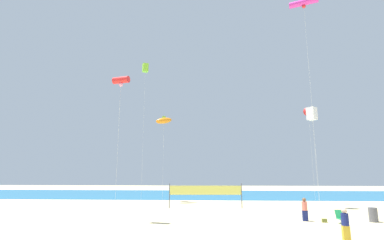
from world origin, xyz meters
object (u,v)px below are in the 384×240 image
(beachgoer_coral_shirt, at_px, (305,209))
(folding_beach_chair, at_px, (340,216))
(kite_red_delta, at_px, (308,111))
(trash_barrel, at_px, (373,215))
(kite_lime_box, at_px, (145,68))
(volleyball_net, at_px, (205,191))
(beachgoer_navy_shirt, at_px, (345,223))
(kite_magenta_tube, at_px, (304,3))
(beach_handbag, at_px, (324,221))
(kite_white_box, at_px, (312,114))
(kite_red_tube, at_px, (121,81))
(kite_orange_inflatable, at_px, (164,121))

(beachgoer_coral_shirt, xyz_separation_m, folding_beach_chair, (2.13, -0.83, -0.42))
(kite_red_delta, bearing_deg, folding_beach_chair, -102.96)
(trash_barrel, relative_size, kite_lime_box, 0.06)
(folding_beach_chair, bearing_deg, volleyball_net, 129.52)
(beachgoer_navy_shirt, distance_m, kite_red_delta, 20.79)
(kite_red_delta, distance_m, kite_magenta_tube, 14.32)
(folding_beach_chair, height_order, beach_handbag, folding_beach_chair)
(beachgoer_coral_shirt, xyz_separation_m, kite_magenta_tube, (0.99, -0.34, 16.39))
(beachgoer_coral_shirt, distance_m, kite_white_box, 12.31)
(kite_white_box, bearing_deg, kite_lime_box, 163.32)
(kite_red_tube, distance_m, kite_orange_inflatable, 13.37)
(kite_red_delta, relative_size, kite_magenta_tube, 0.64)
(beachgoer_navy_shirt, distance_m, kite_red_tube, 17.54)
(volleyball_net, relative_size, kite_white_box, 0.71)
(folding_beach_chair, xyz_separation_m, kite_red_delta, (2.89, 12.55, 10.22))
(kite_red_delta, height_order, kite_lime_box, kite_lime_box)
(volleyball_net, bearing_deg, trash_barrel, -31.00)
(beach_handbag, height_order, kite_red_delta, kite_red_delta)
(beachgoer_coral_shirt, distance_m, kite_orange_inflatable, 19.47)
(trash_barrel, height_order, kite_white_box, kite_white_box)
(kite_lime_box, bearing_deg, beachgoer_navy_shirt, -51.49)
(trash_barrel, height_order, kite_magenta_tube, kite_magenta_tube)
(kite_red_tube, xyz_separation_m, kite_lime_box, (-1.62, 14.85, 6.80))
(volleyball_net, relative_size, kite_orange_inflatable, 0.71)
(kite_red_tube, height_order, kite_white_box, kite_red_tube)
(folding_beach_chair, distance_m, kite_orange_inflatable, 21.56)
(beachgoer_navy_shirt, bearing_deg, beach_handbag, -131.14)
(beachgoer_navy_shirt, xyz_separation_m, kite_white_box, (3.81, 13.71, 8.70))
(kite_red_tube, bearing_deg, beachgoer_navy_shirt, -18.48)
(kite_red_tube, distance_m, kite_white_box, 19.91)
(beachgoer_navy_shirt, xyz_separation_m, kite_orange_inflatable, (-12.61, 17.93, 8.92))
(beach_handbag, bearing_deg, beachgoer_navy_shirt, -100.67)
(kite_red_tube, bearing_deg, beachgoer_coral_shirt, 5.39)
(beach_handbag, bearing_deg, kite_magenta_tube, 132.52)
(beach_handbag, xyz_separation_m, kite_white_box, (2.79, 8.28, 9.45))
(kite_magenta_tube, height_order, kite_white_box, kite_magenta_tube)
(kite_red_delta, bearing_deg, volleyball_net, -159.86)
(beach_handbag, bearing_deg, volleyball_net, 137.80)
(kite_orange_inflatable, bearing_deg, beach_handbag, -42.55)
(kite_red_tube, height_order, kite_magenta_tube, kite_magenta_tube)
(kite_magenta_tube, bearing_deg, kite_lime_box, 139.68)
(kite_red_delta, relative_size, kite_lime_box, 0.63)
(volleyball_net, distance_m, kite_orange_inflatable, 10.77)
(volleyball_net, distance_m, beach_handbag, 11.57)
(beach_handbag, xyz_separation_m, kite_lime_box, (-16.53, 14.07, 17.20))
(kite_lime_box, bearing_deg, kite_white_box, -16.68)
(beachgoer_coral_shirt, relative_size, beachgoer_navy_shirt, 1.01)
(kite_red_tube, bearing_deg, kite_white_box, 27.12)
(beach_handbag, bearing_deg, kite_white_box, 71.40)
(folding_beach_chair, distance_m, kite_lime_box, 28.25)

